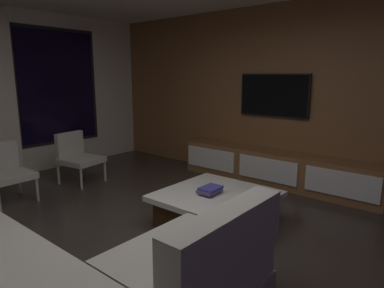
{
  "coord_description": "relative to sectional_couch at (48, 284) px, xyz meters",
  "views": [
    {
      "loc": [
        -1.86,
        -2.13,
        1.65
      ],
      "look_at": [
        1.12,
        0.35,
        0.86
      ],
      "focal_mm": 31.75,
      "sensor_mm": 36.0,
      "label": 1
    }
  ],
  "objects": [
    {
      "name": "media_console",
      "position": [
        3.7,
        0.15,
        -0.04
      ],
      "size": [
        0.46,
        3.1,
        0.52
      ],
      "color": "brown",
      "rests_on": "floor"
    },
    {
      "name": "media_wall",
      "position": [
        3.99,
        0.1,
        1.06
      ],
      "size": [
        0.12,
        7.8,
        2.7
      ],
      "color": "brown",
      "rests_on": "floor"
    },
    {
      "name": "floor",
      "position": [
        0.93,
        0.1,
        -0.29
      ],
      "size": [
        9.2,
        9.2,
        0.0
      ],
      "primitive_type": "plane",
      "color": "#332B26"
    },
    {
      "name": "book_stack_on_coffee_table",
      "position": [
        1.94,
        0.11,
        0.11
      ],
      "size": [
        0.27,
        0.19,
        0.08
      ],
      "color": "#9B3E8B",
      "rests_on": "coffee_table"
    },
    {
      "name": "mounted_tv",
      "position": [
        3.88,
        0.35,
        1.06
      ],
      "size": [
        0.05,
        1.12,
        0.65
      ],
      "color": "black"
    },
    {
      "name": "accent_chair_by_curtain",
      "position": [
        0.8,
        2.62,
        0.14
      ],
      "size": [
        0.55,
        0.57,
        0.78
      ],
      "color": "#B2ADA0",
      "rests_on": "floor"
    },
    {
      "name": "coffee_table",
      "position": [
        1.99,
        0.06,
        -0.1
      ],
      "size": [
        1.16,
        1.16,
        0.36
      ],
      "color": "#3D2512",
      "rests_on": "floor"
    },
    {
      "name": "accent_chair_near_window",
      "position": [
        1.86,
        2.63,
        0.14
      ],
      "size": [
        0.62,
        0.64,
        0.78
      ],
      "color": "#B2ADA0",
      "rests_on": "floor"
    },
    {
      "name": "sectional_couch",
      "position": [
        0.0,
        0.0,
        0.0
      ],
      "size": [
        1.98,
        2.5,
        0.82
      ],
      "color": "gray",
      "rests_on": "floor"
    }
  ]
}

